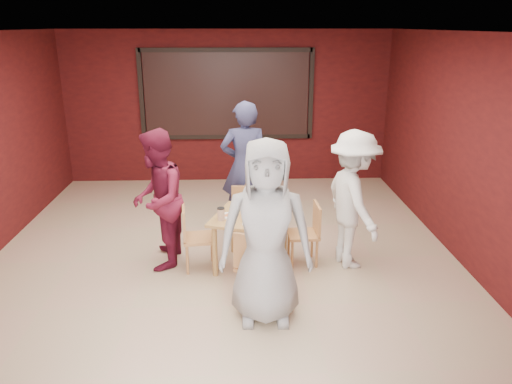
{
  "coord_description": "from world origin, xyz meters",
  "views": [
    {
      "loc": [
        0.2,
        -5.81,
        2.88
      ],
      "look_at": [
        0.41,
        -0.2,
        0.98
      ],
      "focal_mm": 35.0,
      "sensor_mm": 36.0,
      "label": 1
    }
  ],
  "objects_px": {
    "dining_table": "(251,222)",
    "chair_right": "(308,230)",
    "chair_front": "(256,263)",
    "chair_left": "(193,234)",
    "diner_back": "(245,167)",
    "diner_left": "(157,200)",
    "diner_front": "(266,233)",
    "diner_right": "(353,200)",
    "chair_back": "(245,211)"
  },
  "relations": [
    {
      "from": "dining_table",
      "to": "chair_right",
      "type": "height_order",
      "value": "dining_table"
    },
    {
      "from": "dining_table",
      "to": "chair_front",
      "type": "distance_m",
      "value": 0.86
    },
    {
      "from": "dining_table",
      "to": "chair_left",
      "type": "height_order",
      "value": "dining_table"
    },
    {
      "from": "dining_table",
      "to": "chair_left",
      "type": "relative_size",
      "value": 1.35
    },
    {
      "from": "diner_back",
      "to": "chair_front",
      "type": "bearing_deg",
      "value": 88.5
    },
    {
      "from": "chair_left",
      "to": "diner_left",
      "type": "height_order",
      "value": "diner_left"
    },
    {
      "from": "diner_front",
      "to": "diner_right",
      "type": "xyz_separation_m",
      "value": [
        1.13,
        1.16,
        -0.09
      ]
    },
    {
      "from": "diner_back",
      "to": "diner_left",
      "type": "xyz_separation_m",
      "value": [
        -1.08,
        -1.15,
        -0.08
      ]
    },
    {
      "from": "diner_left",
      "to": "chair_right",
      "type": "bearing_deg",
      "value": 90.4
    },
    {
      "from": "chair_back",
      "to": "diner_front",
      "type": "relative_size",
      "value": 0.41
    },
    {
      "from": "dining_table",
      "to": "chair_right",
      "type": "relative_size",
      "value": 1.39
    },
    {
      "from": "chair_right",
      "to": "diner_left",
      "type": "xyz_separation_m",
      "value": [
        -1.85,
        0.02,
        0.42
      ]
    },
    {
      "from": "diner_left",
      "to": "chair_back",
      "type": "bearing_deg",
      "value": 123.79
    },
    {
      "from": "chair_left",
      "to": "chair_front",
      "type": "bearing_deg",
      "value": -48.98
    },
    {
      "from": "chair_left",
      "to": "diner_right",
      "type": "xyz_separation_m",
      "value": [
        1.94,
        0.04,
        0.4
      ]
    },
    {
      "from": "diner_back",
      "to": "diner_right",
      "type": "bearing_deg",
      "value": 132.84
    },
    {
      "from": "diner_front",
      "to": "diner_back",
      "type": "height_order",
      "value": "diner_front"
    },
    {
      "from": "dining_table",
      "to": "diner_front",
      "type": "bearing_deg",
      "value": -84.07
    },
    {
      "from": "chair_back",
      "to": "chair_left",
      "type": "bearing_deg",
      "value": -128.16
    },
    {
      "from": "chair_front",
      "to": "diner_left",
      "type": "relative_size",
      "value": 0.49
    },
    {
      "from": "chair_front",
      "to": "chair_right",
      "type": "distance_m",
      "value": 1.16
    },
    {
      "from": "chair_right",
      "to": "diner_back",
      "type": "bearing_deg",
      "value": 123.4
    },
    {
      "from": "chair_front",
      "to": "diner_back",
      "type": "relative_size",
      "value": 0.45
    },
    {
      "from": "dining_table",
      "to": "chair_front",
      "type": "relative_size",
      "value": 1.29
    },
    {
      "from": "diner_right",
      "to": "chair_front",
      "type": "bearing_deg",
      "value": 113.25
    },
    {
      "from": "dining_table",
      "to": "diner_front",
      "type": "xyz_separation_m",
      "value": [
        0.12,
        -1.13,
        0.34
      ]
    },
    {
      "from": "dining_table",
      "to": "chair_front",
      "type": "bearing_deg",
      "value": -88.02
    },
    {
      "from": "chair_left",
      "to": "diner_left",
      "type": "bearing_deg",
      "value": 163.96
    },
    {
      "from": "chair_front",
      "to": "diner_front",
      "type": "distance_m",
      "value": 0.55
    },
    {
      "from": "chair_front",
      "to": "diner_front",
      "type": "relative_size",
      "value": 0.45
    },
    {
      "from": "dining_table",
      "to": "diner_right",
      "type": "bearing_deg",
      "value": 1.49
    },
    {
      "from": "chair_right",
      "to": "diner_left",
      "type": "relative_size",
      "value": 0.45
    },
    {
      "from": "chair_left",
      "to": "diner_back",
      "type": "xyz_separation_m",
      "value": [
        0.65,
        1.27,
        0.49
      ]
    },
    {
      "from": "chair_back",
      "to": "diner_left",
      "type": "height_order",
      "value": "diner_left"
    },
    {
      "from": "chair_left",
      "to": "diner_back",
      "type": "distance_m",
      "value": 1.51
    },
    {
      "from": "chair_right",
      "to": "dining_table",
      "type": "bearing_deg",
      "value": -172.84
    },
    {
      "from": "chair_back",
      "to": "chair_right",
      "type": "relative_size",
      "value": 0.98
    },
    {
      "from": "chair_back",
      "to": "chair_right",
      "type": "xyz_separation_m",
      "value": [
        0.78,
        -0.71,
        0.01
      ]
    },
    {
      "from": "chair_back",
      "to": "diner_left",
      "type": "distance_m",
      "value": 1.33
    },
    {
      "from": "chair_left",
      "to": "diner_back",
      "type": "height_order",
      "value": "diner_back"
    },
    {
      "from": "chair_back",
      "to": "chair_left",
      "type": "relative_size",
      "value": 0.96
    },
    {
      "from": "chair_back",
      "to": "diner_right",
      "type": "distance_m",
      "value": 1.57
    },
    {
      "from": "chair_front",
      "to": "diner_right",
      "type": "relative_size",
      "value": 0.49
    },
    {
      "from": "chair_front",
      "to": "chair_back",
      "type": "relative_size",
      "value": 1.1
    },
    {
      "from": "diner_left",
      "to": "chair_front",
      "type": "bearing_deg",
      "value": 51.42
    },
    {
      "from": "chair_right",
      "to": "diner_front",
      "type": "height_order",
      "value": "diner_front"
    },
    {
      "from": "chair_left",
      "to": "diner_right",
      "type": "relative_size",
      "value": 0.47
    },
    {
      "from": "chair_back",
      "to": "diner_back",
      "type": "bearing_deg",
      "value": 88.58
    },
    {
      "from": "dining_table",
      "to": "chair_right",
      "type": "distance_m",
      "value": 0.74
    },
    {
      "from": "chair_left",
      "to": "diner_right",
      "type": "bearing_deg",
      "value": 1.28
    }
  ]
}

